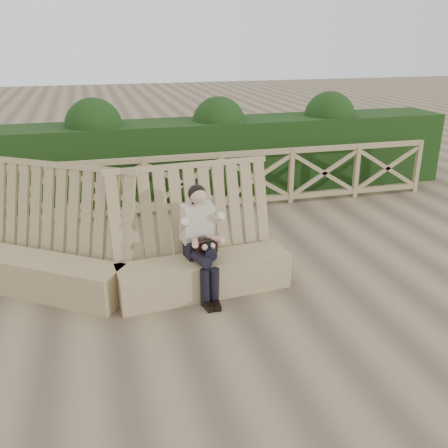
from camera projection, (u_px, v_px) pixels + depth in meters
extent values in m
plane|color=brown|center=(238.00, 301.00, 6.30)|extent=(60.00, 60.00, 0.00)
cube|color=olive|center=(43.00, 276.00, 6.43)|extent=(2.11, 1.69, 0.48)
cube|color=olive|center=(51.00, 227.00, 6.47)|extent=(2.08, 1.65, 1.59)
cube|color=olive|center=(204.00, 275.00, 6.44)|extent=(2.26, 0.69, 0.48)
cube|color=olive|center=(197.00, 227.00, 6.47)|extent=(2.26, 0.64, 1.59)
cube|color=black|center=(199.00, 248.00, 6.39)|extent=(0.39, 0.31, 0.22)
cube|color=beige|center=(197.00, 223.00, 6.32)|extent=(0.43, 0.34, 0.52)
sphere|color=tan|center=(198.00, 196.00, 6.14)|extent=(0.24, 0.24, 0.21)
sphere|color=black|center=(197.00, 193.00, 6.16)|extent=(0.26, 0.26, 0.23)
cylinder|color=black|center=(199.00, 257.00, 6.19)|extent=(0.22, 0.47, 0.15)
cylinder|color=black|center=(210.00, 249.00, 6.24)|extent=(0.22, 0.47, 0.16)
cylinder|color=black|center=(205.00, 288.00, 6.12)|extent=(0.14, 0.14, 0.48)
cylinder|color=black|center=(214.00, 287.00, 6.15)|extent=(0.14, 0.14, 0.48)
cube|color=black|center=(208.00, 305.00, 6.12)|extent=(0.13, 0.25, 0.08)
cube|color=black|center=(216.00, 304.00, 6.14)|extent=(0.13, 0.25, 0.08)
cube|color=black|center=(206.00, 246.00, 6.22)|extent=(0.29, 0.19, 0.18)
cube|color=black|center=(209.00, 246.00, 6.05)|extent=(0.08, 0.10, 0.12)
cube|color=#978057|center=(183.00, 157.00, 9.08)|extent=(10.10, 0.07, 0.10)
cube|color=#978057|center=(184.00, 206.00, 9.41)|extent=(10.10, 0.07, 0.10)
cube|color=black|center=(172.00, 159.00, 10.27)|extent=(12.00, 1.20, 1.50)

